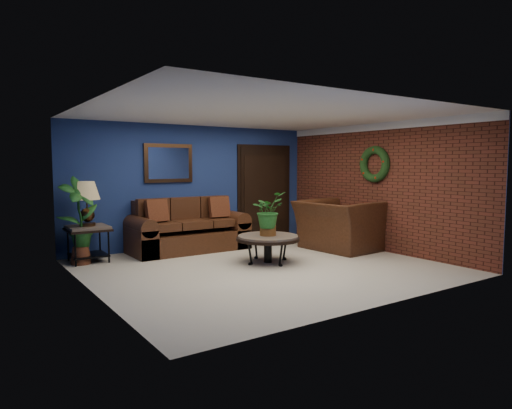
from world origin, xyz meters
TOP-DOWN VIEW (x-y plane):
  - floor at (0.00, 0.00)m, footprint 5.50×5.50m
  - wall_back at (0.00, 2.50)m, footprint 5.50×0.04m
  - wall_left at (-2.75, 0.00)m, footprint 0.04×5.00m
  - wall_right_brick at (2.75, 0.00)m, footprint 0.04×5.00m
  - ceiling at (0.00, 0.00)m, footprint 5.50×5.00m
  - crown_molding at (2.72, 0.00)m, footprint 0.03×5.00m
  - wall_mirror at (-0.60, 2.46)m, footprint 1.02×0.06m
  - closet_door at (1.75, 2.47)m, footprint 1.44×0.06m
  - wreath at (2.69, 0.05)m, footprint 0.16×0.72m
  - sofa at (-0.39, 2.09)m, footprint 2.30×0.99m
  - coffee_table at (0.27, 0.26)m, footprint 1.10×1.10m
  - end_table at (-2.30, 2.05)m, footprint 0.69×0.69m
  - table_lamp at (-2.30, 2.05)m, footprint 0.45×0.45m
  - side_chair at (0.51, 2.12)m, footprint 0.41×0.41m
  - armchair at (2.15, 0.44)m, footprint 1.41×1.59m
  - coffee_plant at (0.27, 0.26)m, footprint 0.67×0.62m
  - floor_plant at (2.35, 1.73)m, footprint 0.40×0.36m
  - tall_plant at (-2.45, 1.95)m, footprint 0.75×0.61m

SIDE VIEW (x-z plane):
  - floor at x=0.00m, z-range 0.00..0.00m
  - sofa at x=-0.39m, z-range -0.18..0.86m
  - floor_plant at x=2.35m, z-range 0.01..0.79m
  - coffee_table at x=0.27m, z-range 0.18..0.65m
  - end_table at x=-2.30m, z-range 0.17..0.80m
  - armchair at x=2.15m, z-range 0.00..0.97m
  - side_chair at x=0.51m, z-range 0.06..0.97m
  - tall_plant at x=-2.45m, z-range 0.06..1.56m
  - coffee_plant at x=0.27m, z-range 0.51..1.26m
  - closet_door at x=1.75m, z-range -0.04..2.14m
  - table_lamp at x=-2.30m, z-range 0.74..1.49m
  - wall_back at x=0.00m, z-range 0.00..2.50m
  - wall_left at x=-2.75m, z-range 0.00..2.50m
  - wall_right_brick at x=2.75m, z-range 0.00..2.50m
  - wreath at x=2.69m, z-range 1.34..2.06m
  - wall_mirror at x=-0.60m, z-range 1.33..2.10m
  - crown_molding at x=2.72m, z-range 2.36..2.50m
  - ceiling at x=0.00m, z-range 2.49..2.51m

